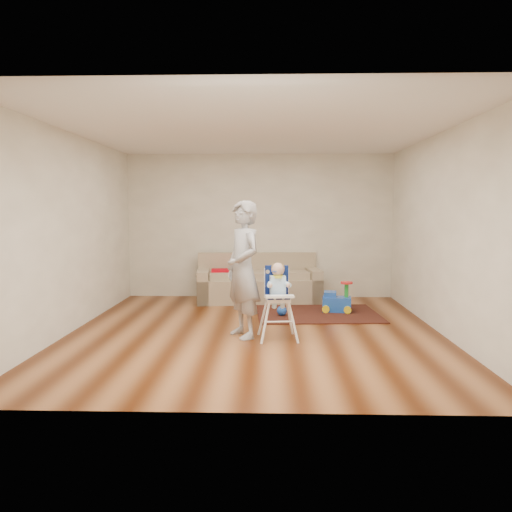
{
  "coord_description": "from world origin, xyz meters",
  "views": [
    {
      "loc": [
        0.21,
        -6.7,
        1.66
      ],
      "look_at": [
        0.0,
        0.4,
        1.0
      ],
      "focal_mm": 35.0,
      "sensor_mm": 36.0,
      "label": 1
    }
  ],
  "objects_px": {
    "toy_ball": "(282,311)",
    "side_table": "(211,286)",
    "ride_on_toy": "(337,296)",
    "adult": "(243,269)",
    "high_chair": "(278,302)",
    "sofa": "(258,278)"
  },
  "relations": [
    {
      "from": "toy_ball",
      "to": "side_table",
      "type": "bearing_deg",
      "value": 130.45
    },
    {
      "from": "side_table",
      "to": "adult",
      "type": "xyz_separation_m",
      "value": [
        0.76,
        -2.76,
        0.65
      ]
    },
    {
      "from": "sofa",
      "to": "toy_ball",
      "type": "bearing_deg",
      "value": -80.01
    },
    {
      "from": "adult",
      "to": "side_table",
      "type": "bearing_deg",
      "value": 164.9
    },
    {
      "from": "toy_ball",
      "to": "sofa",
      "type": "bearing_deg",
      "value": 106.46
    },
    {
      "from": "sofa",
      "to": "high_chair",
      "type": "height_order",
      "value": "high_chair"
    },
    {
      "from": "ride_on_toy",
      "to": "adult",
      "type": "bearing_deg",
      "value": -123.31
    },
    {
      "from": "side_table",
      "to": "high_chair",
      "type": "bearing_deg",
      "value": -67.08
    },
    {
      "from": "sofa",
      "to": "toy_ball",
      "type": "relative_size",
      "value": 14.9
    },
    {
      "from": "high_chair",
      "to": "adult",
      "type": "distance_m",
      "value": 0.61
    },
    {
      "from": "high_chair",
      "to": "adult",
      "type": "relative_size",
      "value": 0.56
    },
    {
      "from": "toy_ball",
      "to": "high_chair",
      "type": "xyz_separation_m",
      "value": [
        -0.08,
        -1.34,
        0.39
      ]
    },
    {
      "from": "ride_on_toy",
      "to": "toy_ball",
      "type": "height_order",
      "value": "ride_on_toy"
    },
    {
      "from": "toy_ball",
      "to": "high_chair",
      "type": "bearing_deg",
      "value": -93.52
    },
    {
      "from": "toy_ball",
      "to": "adult",
      "type": "xyz_separation_m",
      "value": [
        -0.53,
        -1.25,
        0.8
      ]
    },
    {
      "from": "toy_ball",
      "to": "ride_on_toy",
      "type": "bearing_deg",
      "value": 21.99
    },
    {
      "from": "ride_on_toy",
      "to": "high_chair",
      "type": "distance_m",
      "value": 1.98
    },
    {
      "from": "ride_on_toy",
      "to": "adult",
      "type": "relative_size",
      "value": 0.28
    },
    {
      "from": "toy_ball",
      "to": "high_chair",
      "type": "height_order",
      "value": "high_chair"
    },
    {
      "from": "side_table",
      "to": "toy_ball",
      "type": "relative_size",
      "value": 3.06
    },
    {
      "from": "ride_on_toy",
      "to": "adult",
      "type": "height_order",
      "value": "adult"
    },
    {
      "from": "ride_on_toy",
      "to": "high_chair",
      "type": "relative_size",
      "value": 0.5
    }
  ]
}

